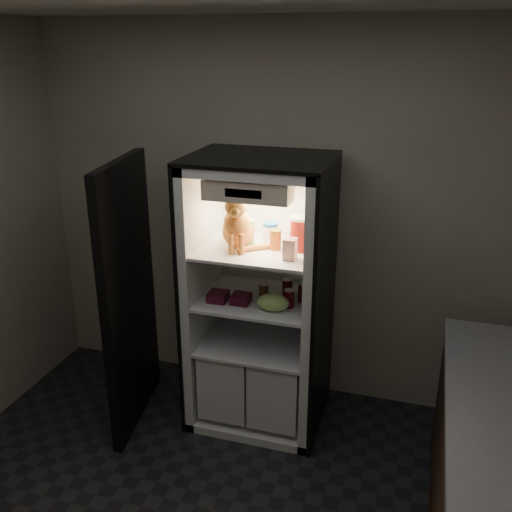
{
  "coord_description": "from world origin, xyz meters",
  "views": [
    {
      "loc": [
        1.0,
        -1.97,
        2.53
      ],
      "look_at": [
        -0.01,
        1.32,
        1.23
      ],
      "focal_mm": 40.0,
      "sensor_mm": 36.0,
      "label": 1
    }
  ],
  "objects": [
    {
      "name": "berry_box_right",
      "position": [
        -0.08,
        1.2,
        0.97
      ],
      "size": [
        0.12,
        0.12,
        0.06
      ],
      "primitive_type": "cube",
      "color": "#520D21",
      "rests_on": "refrigerator"
    },
    {
      "name": "mayo_tub",
      "position": [
        0.05,
        1.44,
        1.36
      ],
      "size": [
        0.1,
        0.1,
        0.14
      ],
      "color": "white",
      "rests_on": "refrigerator"
    },
    {
      "name": "tabby_cat",
      "position": [
        -0.12,
        1.28,
        1.44
      ],
      "size": [
        0.37,
        0.4,
        0.41
      ],
      "rotation": [
        0.0,
        0.0,
        0.25
      ],
      "color": "#C15E18",
      "rests_on": "refrigerator"
    },
    {
      "name": "room_shell",
      "position": [
        0.0,
        0.0,
        1.62
      ],
      "size": [
        3.6,
        3.6,
        3.6
      ],
      "color": "white",
      "rests_on": "floor"
    },
    {
      "name": "soda_can_a",
      "position": [
        0.18,
        1.39,
        1.0
      ],
      "size": [
        0.07,
        0.07,
        0.12
      ],
      "color": "black",
      "rests_on": "refrigerator"
    },
    {
      "name": "soda_can_b",
      "position": [
        0.3,
        1.35,
        1.01
      ],
      "size": [
        0.07,
        0.07,
        0.13
      ],
      "color": "black",
      "rests_on": "refrigerator"
    },
    {
      "name": "cream_carton",
      "position": [
        0.24,
        1.18,
        1.36
      ],
      "size": [
        0.08,
        0.08,
        0.13
      ],
      "primitive_type": "cube",
      "color": "silver",
      "rests_on": "refrigerator"
    },
    {
      "name": "parmesan_shaker",
      "position": [
        -0.07,
        1.34,
        1.38
      ],
      "size": [
        0.07,
        0.07,
        0.17
      ],
      "color": "#228037",
      "rests_on": "refrigerator"
    },
    {
      "name": "pepper_jar",
      "position": [
        0.27,
        1.35,
        1.4
      ],
      "size": [
        0.13,
        0.13,
        0.22
      ],
      "color": "#A21B15",
      "rests_on": "refrigerator"
    },
    {
      "name": "soda_can_c",
      "position": [
        0.23,
        1.24,
        1.0
      ],
      "size": [
        0.06,
        0.06,
        0.12
      ],
      "color": "black",
      "rests_on": "refrigerator"
    },
    {
      "name": "refrigerator",
      "position": [
        0.0,
        1.38,
        0.79
      ],
      "size": [
        0.9,
        0.72,
        1.88
      ],
      "color": "white",
      "rests_on": "floor"
    },
    {
      "name": "fridge_door",
      "position": [
        -0.84,
        1.1,
        0.91
      ],
      "size": [
        0.21,
        0.87,
        1.85
      ],
      "rotation": [
        0.0,
        0.0,
        0.17
      ],
      "color": "black",
      "rests_on": "floor"
    },
    {
      "name": "grape_bag",
      "position": [
        0.14,
        1.17,
        0.99
      ],
      "size": [
        0.21,
        0.15,
        0.1
      ],
      "primitive_type": "ellipsoid",
      "color": "#90B855",
      "rests_on": "refrigerator"
    },
    {
      "name": "salsa_jar",
      "position": [
        0.11,
        1.33,
        1.36
      ],
      "size": [
        0.07,
        0.07,
        0.13
      ],
      "color": "maroon",
      "rests_on": "refrigerator"
    },
    {
      "name": "condiment_jar",
      "position": [
        0.03,
        1.36,
        0.99
      ],
      "size": [
        0.07,
        0.07,
        0.09
      ],
      "color": "#5A3619",
      "rests_on": "refrigerator"
    },
    {
      "name": "berry_box_left",
      "position": [
        -0.23,
        1.19,
        0.97
      ],
      "size": [
        0.12,
        0.12,
        0.06
      ],
      "primitive_type": "cube",
      "color": "#520D21",
      "rests_on": "refrigerator"
    }
  ]
}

